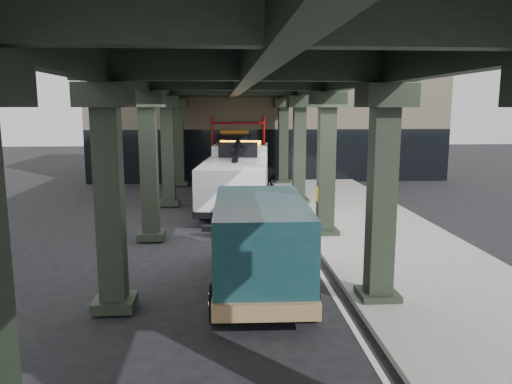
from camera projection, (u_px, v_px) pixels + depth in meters
name	position (u px, v px, depth m)	size (l,w,h in m)	color
ground	(254.00, 255.00, 15.36)	(90.00, 90.00, 0.00)	black
sidewalk	(377.00, 234.00, 17.62)	(5.00, 40.00, 0.15)	gray
lane_stripe	(299.00, 237.00, 17.44)	(0.12, 38.00, 0.01)	silver
viaduct	(238.00, 78.00, 16.38)	(7.40, 32.00, 6.40)	black
building	(264.00, 115.00, 34.50)	(22.00, 10.00, 8.00)	#C6B793
scaffolding	(238.00, 148.00, 29.41)	(3.08, 0.88, 4.00)	red
tow_truck	(238.00, 175.00, 22.54)	(3.51, 9.51, 3.05)	black
towed_van	(260.00, 241.00, 12.22)	(2.44, 5.82, 2.34)	#103339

